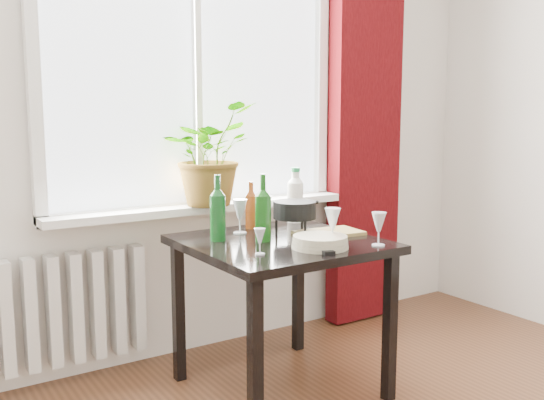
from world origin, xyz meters
TOP-DOWN VIEW (x-y plane):
  - window at (0.00, 2.22)m, footprint 1.72×0.08m
  - windowsill at (0.00, 2.15)m, footprint 1.72×0.20m
  - curtain at (1.12, 2.12)m, footprint 0.50×0.12m
  - radiator at (-0.75, 2.18)m, footprint 0.80×0.10m
  - table at (0.10, 1.55)m, footprint 0.85×0.85m
  - potted_plant at (0.01, 2.09)m, footprint 0.64×0.62m
  - wine_bottle_left at (-0.15, 1.70)m, footprint 0.09×0.09m
  - wine_bottle_right at (0.02, 1.58)m, footprint 0.09×0.09m
  - bottle_amber at (0.13, 1.87)m, footprint 0.07×0.07m
  - cleaning_bottle at (0.43, 1.90)m, footprint 0.10×0.10m
  - wineglass_front_right at (0.24, 1.34)m, footprint 0.07×0.07m
  - wineglass_far_right at (0.40, 1.21)m, footprint 0.09×0.09m
  - wineglass_back_center at (0.12, 1.73)m, footprint 0.10×0.10m
  - wineglass_back_left at (0.02, 1.79)m, footprint 0.09×0.09m
  - wineglass_front_left at (-0.14, 1.35)m, footprint 0.06×0.06m
  - plate_stack at (0.15, 1.31)m, footprint 0.31×0.31m
  - fondue_pot at (0.23, 1.63)m, footprint 0.29×0.27m
  - tv_remote at (0.12, 1.25)m, footprint 0.09×0.17m
  - cutting_board at (0.37, 1.53)m, footprint 0.33×0.23m

SIDE VIEW (x-z plane):
  - radiator at x=-0.75m, z-range 0.10..0.66m
  - table at x=0.10m, z-range 0.28..1.02m
  - cutting_board at x=0.37m, z-range 0.74..0.76m
  - tv_remote at x=0.12m, z-range 0.74..0.76m
  - plate_stack at x=0.15m, z-range 0.74..0.79m
  - wineglass_front_left at x=-0.14m, z-range 0.74..0.85m
  - wineglass_far_right at x=0.40m, z-range 0.74..0.90m
  - fondue_pot at x=0.23m, z-range 0.74..0.90m
  - windowsill at x=0.00m, z-range 0.80..0.84m
  - wineglass_front_right at x=0.24m, z-range 0.74..0.91m
  - wineglass_back_left at x=0.02m, z-range 0.74..0.91m
  - wineglass_back_center at x=0.12m, z-range 0.74..0.93m
  - bottle_amber at x=0.13m, z-range 0.74..0.99m
  - cleaning_bottle at x=0.43m, z-range 0.74..1.04m
  - wine_bottle_left at x=-0.15m, z-range 0.74..1.05m
  - wine_bottle_right at x=0.02m, z-range 0.74..1.06m
  - potted_plant at x=0.01m, z-range 0.84..1.39m
  - curtain at x=1.12m, z-range 0.01..2.58m
  - window at x=0.00m, z-range 0.79..2.41m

